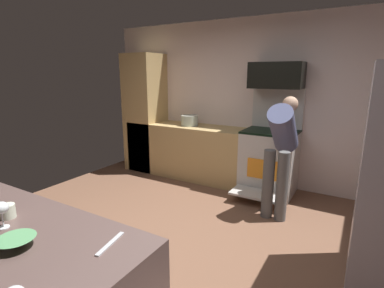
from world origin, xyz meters
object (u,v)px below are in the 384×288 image
Objects in this scene: mixing_bowl_small at (16,243)px; wine_glass_near at (1,209)px; microwave at (276,75)px; oven_range at (269,159)px; person_cook at (281,146)px; mug_tea at (8,211)px; stock_pot at (190,120)px.

wine_glass_near is (-0.26, 0.07, 0.09)m from mixing_bowl_small.
microwave is 4.65× the size of wine_glass_near.
oven_range is 0.80m from person_cook.
mixing_bowl_small is (-0.62, -2.89, 0.04)m from person_cook.
wine_glass_near reaches higher than mug_tea.
oven_range reaches higher than mixing_bowl_small.
stock_pot is at bearing 101.95° from mug_tea.
mug_tea is (-0.10, 0.08, -0.08)m from wine_glass_near.
wine_glass_near is (-0.58, -3.45, 0.51)m from oven_range.
oven_range is 3.53m from wine_glass_near.
person_cook is 2.95m from mixing_bowl_small.
oven_range reaches higher than stock_pot.
mug_tea is (-0.98, -2.73, 0.05)m from person_cook.
microwave is at bearing 80.77° from wine_glass_near.
stock_pot is at bearing 103.30° from wine_glass_near.
microwave is at bearing 112.68° from person_cook.
oven_range is 1.23m from microwave.
microwave reaches higher than wine_glass_near.
mug_tea is 3.45m from stock_pot.
oven_range is 8.01× the size of mixing_bowl_small.
mug_tea is at bearing -101.09° from microwave.
microwave is at bearing 90.00° from oven_range.
wine_glass_near is at bearing -99.47° from oven_range.
microwave is (0.00, 0.09, 1.22)m from oven_range.
microwave is at bearing 78.91° from mug_tea.
stock_pot is (-0.72, 3.38, 0.04)m from mug_tea.
person_cook reaches higher than wine_glass_near.
stock_pot reaches higher than mug_tea.
oven_range is 9.74× the size of wine_glass_near.
mug_tea reaches higher than mixing_bowl_small.
stock_pot is (-1.08, 3.53, 0.06)m from mixing_bowl_small.
oven_range is at bearing 115.60° from person_cook.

